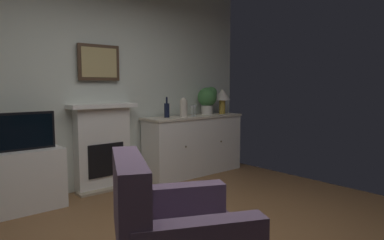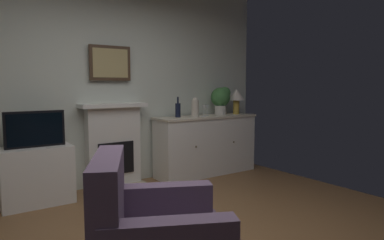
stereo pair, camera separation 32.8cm
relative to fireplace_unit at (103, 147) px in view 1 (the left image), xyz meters
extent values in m
cube|color=silver|center=(-0.18, 0.13, 0.88)|extent=(5.25, 0.06, 2.85)
cube|color=white|center=(0.00, 0.01, -0.02)|extent=(0.70, 0.18, 1.05)
cube|color=tan|center=(0.00, -0.09, -0.53)|extent=(0.77, 0.20, 0.03)
cube|color=black|center=(0.00, -0.09, -0.16)|extent=(0.48, 0.02, 0.42)
cube|color=white|center=(0.00, -0.02, 0.53)|extent=(0.87, 0.27, 0.05)
cube|color=#473323|center=(0.00, 0.05, 1.07)|extent=(0.55, 0.03, 0.45)
cube|color=tan|center=(0.00, 0.03, 1.07)|extent=(0.47, 0.01, 0.37)
cube|color=white|center=(1.39, -0.18, -0.12)|extent=(1.58, 0.45, 0.85)
cube|color=beige|center=(1.39, -0.18, 0.32)|extent=(1.61, 0.48, 0.03)
sphere|color=brown|center=(1.04, -0.41, -0.06)|extent=(0.02, 0.02, 0.02)
sphere|color=brown|center=(1.74, -0.41, -0.06)|extent=(0.02, 0.02, 0.02)
cylinder|color=#B79338|center=(1.99, -0.18, 0.44)|extent=(0.10, 0.10, 0.22)
cone|color=silver|center=(1.99, -0.18, 0.64)|extent=(0.26, 0.26, 0.18)
cylinder|color=black|center=(0.92, -0.14, 0.43)|extent=(0.08, 0.08, 0.20)
cylinder|color=black|center=(0.92, -0.14, 0.58)|extent=(0.03, 0.03, 0.09)
cylinder|color=silver|center=(1.31, -0.23, 0.34)|extent=(0.06, 0.06, 0.00)
cylinder|color=silver|center=(1.31, -0.23, 0.38)|extent=(0.01, 0.01, 0.09)
cone|color=silver|center=(1.31, -0.23, 0.46)|extent=(0.07, 0.07, 0.07)
cylinder|color=silver|center=(1.42, -0.16, 0.34)|extent=(0.06, 0.06, 0.00)
cylinder|color=silver|center=(1.42, -0.16, 0.38)|extent=(0.01, 0.01, 0.09)
cone|color=silver|center=(1.42, -0.16, 0.46)|extent=(0.07, 0.07, 0.07)
cylinder|color=beige|center=(1.15, -0.23, 0.45)|extent=(0.11, 0.11, 0.24)
sphere|color=beige|center=(1.15, -0.23, 0.57)|extent=(0.08, 0.08, 0.08)
cube|color=white|center=(-0.97, -0.16, -0.22)|extent=(0.75, 0.42, 0.65)
cube|color=black|center=(-0.97, -0.18, 0.30)|extent=(0.62, 0.06, 0.40)
cube|color=black|center=(-0.97, -0.22, 0.30)|extent=(0.57, 0.01, 0.35)
cylinder|color=beige|center=(1.70, -0.13, 0.40)|extent=(0.18, 0.18, 0.14)
sphere|color=#3D753D|center=(1.70, -0.13, 0.60)|extent=(0.30, 0.30, 0.30)
sphere|color=#3D753D|center=(1.76, -0.16, 0.67)|extent=(0.18, 0.18, 0.18)
cube|color=#604C66|center=(-0.96, -2.34, 0.12)|extent=(0.47, 0.75, 0.50)
cube|color=#604C66|center=(-0.53, -2.20, -0.02)|extent=(0.71, 0.44, 0.22)
camera|label=1|loc=(-1.92, -4.03, 0.78)|focal=31.92mm
camera|label=2|loc=(-1.66, -4.23, 0.78)|focal=31.92mm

